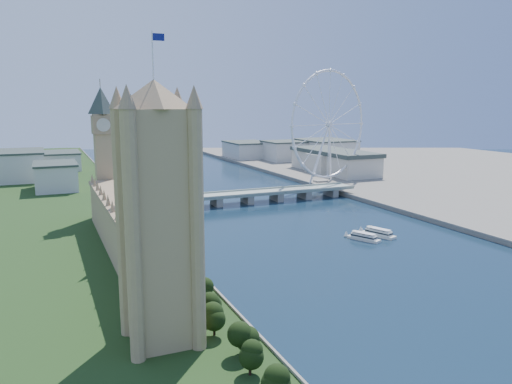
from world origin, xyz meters
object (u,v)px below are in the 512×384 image
tour_boat_near (364,240)px  tour_boat_far (379,236)px  victoria_tower (158,207)px  london_eye (329,125)px

tour_boat_near → tour_boat_far: size_ratio=0.93×
tour_boat_far → victoria_tower: bearing=-169.5°
tour_boat_near → london_eye: bearing=40.0°
tour_boat_near → tour_boat_far: (15.43, 4.29, 0.00)m
london_eye → victoria_tower: bearing=-130.4°
tour_boat_far → tour_boat_near: bearing=176.2°
victoria_tower → tour_boat_far: victoria_tower is taller
london_eye → tour_boat_far: 226.42m
london_eye → tour_boat_near: size_ratio=4.84×
victoria_tower → tour_boat_far: (173.96, 99.72, -54.49)m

